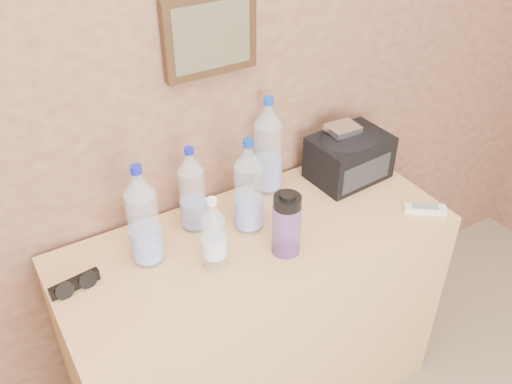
{
  "coord_description": "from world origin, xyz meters",
  "views": [
    {
      "loc": [
        -0.43,
        0.5,
        2.01
      ],
      "look_at": [
        0.28,
        1.71,
        0.99
      ],
      "focal_mm": 40.0,
      "sensor_mm": 36.0,
      "label": 1
    }
  ],
  "objects_px": {
    "foil_packet": "(343,129)",
    "dresser": "(256,322)",
    "sunglasses": "(75,284)",
    "pet_small": "(214,237)",
    "pet_large_d": "(249,190)",
    "ac_remote": "(425,209)",
    "pet_large_b": "(192,193)",
    "pet_large_c": "(268,150)",
    "pet_large_a": "(144,221)",
    "nalgene_bottle": "(287,224)",
    "toiletry_bag": "(349,155)"
  },
  "relations": [
    {
      "from": "pet_large_b",
      "to": "pet_large_d",
      "type": "height_order",
      "value": "pet_large_d"
    },
    {
      "from": "pet_large_b",
      "to": "foil_packet",
      "type": "xyz_separation_m",
      "value": [
        0.59,
        -0.01,
        0.07
      ]
    },
    {
      "from": "dresser",
      "to": "pet_small",
      "type": "bearing_deg",
      "value": -164.47
    },
    {
      "from": "pet_large_b",
      "to": "pet_small",
      "type": "relative_size",
      "value": 1.2
    },
    {
      "from": "pet_large_d",
      "to": "pet_small",
      "type": "height_order",
      "value": "pet_large_d"
    },
    {
      "from": "foil_packet",
      "to": "sunglasses",
      "type": "bearing_deg",
      "value": -175.57
    },
    {
      "from": "pet_small",
      "to": "ac_remote",
      "type": "bearing_deg",
      "value": -9.95
    },
    {
      "from": "pet_small",
      "to": "nalgene_bottle",
      "type": "relative_size",
      "value": 1.15
    },
    {
      "from": "dresser",
      "to": "pet_small",
      "type": "xyz_separation_m",
      "value": [
        -0.17,
        -0.05,
        0.52
      ]
    },
    {
      "from": "pet_large_b",
      "to": "nalgene_bottle",
      "type": "xyz_separation_m",
      "value": [
        0.19,
        -0.26,
        -0.03
      ]
    },
    {
      "from": "pet_large_a",
      "to": "nalgene_bottle",
      "type": "distance_m",
      "value": 0.43
    },
    {
      "from": "pet_large_c",
      "to": "nalgene_bottle",
      "type": "bearing_deg",
      "value": -112.0
    },
    {
      "from": "pet_large_b",
      "to": "sunglasses",
      "type": "xyz_separation_m",
      "value": [
        -0.42,
        -0.08,
        -0.11
      ]
    },
    {
      "from": "pet_large_c",
      "to": "toiletry_bag",
      "type": "bearing_deg",
      "value": -16.73
    },
    {
      "from": "pet_large_d",
      "to": "pet_small",
      "type": "distance_m",
      "value": 0.21
    },
    {
      "from": "sunglasses",
      "to": "foil_packet",
      "type": "distance_m",
      "value": 1.03
    },
    {
      "from": "pet_small",
      "to": "sunglasses",
      "type": "distance_m",
      "value": 0.42
    },
    {
      "from": "ac_remote",
      "to": "toiletry_bag",
      "type": "distance_m",
      "value": 0.33
    },
    {
      "from": "pet_large_b",
      "to": "foil_packet",
      "type": "relative_size",
      "value": 2.79
    },
    {
      "from": "dresser",
      "to": "pet_large_c",
      "type": "distance_m",
      "value": 0.63
    },
    {
      "from": "pet_large_b",
      "to": "ac_remote",
      "type": "relative_size",
      "value": 2.13
    },
    {
      "from": "ac_remote",
      "to": "toiletry_bag",
      "type": "xyz_separation_m",
      "value": [
        -0.1,
        0.31,
        0.08
      ]
    },
    {
      "from": "dresser",
      "to": "sunglasses",
      "type": "xyz_separation_m",
      "value": [
        -0.57,
        0.07,
        0.42
      ]
    },
    {
      "from": "dresser",
      "to": "pet_large_c",
      "type": "xyz_separation_m",
      "value": [
        0.18,
        0.22,
        0.56
      ]
    },
    {
      "from": "toiletry_bag",
      "to": "pet_small",
      "type": "bearing_deg",
      "value": -168.98
    },
    {
      "from": "pet_large_a",
      "to": "pet_small",
      "type": "bearing_deg",
      "value": -38.19
    },
    {
      "from": "pet_small",
      "to": "toiletry_bag",
      "type": "xyz_separation_m",
      "value": [
        0.64,
        0.18,
        -0.02
      ]
    },
    {
      "from": "toiletry_bag",
      "to": "pet_large_c",
      "type": "bearing_deg",
      "value": 159.08
    },
    {
      "from": "pet_large_c",
      "to": "pet_large_d",
      "type": "distance_m",
      "value": 0.23
    },
    {
      "from": "pet_large_b",
      "to": "pet_large_c",
      "type": "height_order",
      "value": "pet_large_c"
    },
    {
      "from": "pet_small",
      "to": "pet_large_a",
      "type": "bearing_deg",
      "value": 141.81
    },
    {
      "from": "dresser",
      "to": "sunglasses",
      "type": "relative_size",
      "value": 8.69
    },
    {
      "from": "pet_large_d",
      "to": "ac_remote",
      "type": "height_order",
      "value": "pet_large_d"
    },
    {
      "from": "nalgene_bottle",
      "to": "ac_remote",
      "type": "xyz_separation_m",
      "value": [
        0.52,
        -0.08,
        -0.1
      ]
    },
    {
      "from": "pet_large_a",
      "to": "nalgene_bottle",
      "type": "relative_size",
      "value": 1.57
    },
    {
      "from": "sunglasses",
      "to": "ac_remote",
      "type": "height_order",
      "value": "sunglasses"
    },
    {
      "from": "foil_packet",
      "to": "dresser",
      "type": "bearing_deg",
      "value": -161.61
    },
    {
      "from": "dresser",
      "to": "pet_large_b",
      "type": "height_order",
      "value": "pet_large_b"
    },
    {
      "from": "nalgene_bottle",
      "to": "toiletry_bag",
      "type": "height_order",
      "value": "nalgene_bottle"
    },
    {
      "from": "pet_large_d",
      "to": "foil_packet",
      "type": "relative_size",
      "value": 3.08
    },
    {
      "from": "sunglasses",
      "to": "pet_small",
      "type": "bearing_deg",
      "value": -23.97
    },
    {
      "from": "pet_large_d",
      "to": "sunglasses",
      "type": "height_order",
      "value": "pet_large_d"
    },
    {
      "from": "pet_large_d",
      "to": "toiletry_bag",
      "type": "bearing_deg",
      "value": 8.37
    },
    {
      "from": "dresser",
      "to": "pet_large_d",
      "type": "bearing_deg",
      "value": 82.77
    },
    {
      "from": "pet_large_c",
      "to": "sunglasses",
      "type": "xyz_separation_m",
      "value": [
        -0.74,
        -0.15,
        -0.14
      ]
    },
    {
      "from": "dresser",
      "to": "toiletry_bag",
      "type": "distance_m",
      "value": 0.7
    },
    {
      "from": "pet_large_c",
      "to": "toiletry_bag",
      "type": "relative_size",
      "value": 1.3
    },
    {
      "from": "pet_large_a",
      "to": "pet_large_d",
      "type": "xyz_separation_m",
      "value": [
        0.34,
        -0.02,
        -0.0
      ]
    },
    {
      "from": "pet_large_d",
      "to": "foil_packet",
      "type": "xyz_separation_m",
      "value": [
        0.44,
        0.09,
        0.05
      ]
    },
    {
      "from": "dresser",
      "to": "pet_large_b",
      "type": "bearing_deg",
      "value": 133.12
    }
  ]
}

